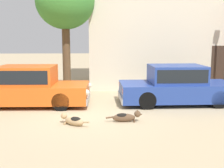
% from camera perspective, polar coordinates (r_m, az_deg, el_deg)
% --- Properties ---
extents(ground_plane, '(80.00, 80.00, 0.00)m').
position_cam_1_polar(ground_plane, '(9.43, -5.27, -5.63)').
color(ground_plane, tan).
extents(parked_sedan_nearest, '(4.47, 1.92, 1.44)m').
position_cam_1_polar(parked_sedan_nearest, '(10.63, -16.64, -0.40)').
color(parked_sedan_nearest, '#D15619').
rests_on(parked_sedan_nearest, ground_plane).
extents(parked_sedan_second, '(4.40, 1.90, 1.44)m').
position_cam_1_polar(parked_sedan_second, '(10.74, 13.02, -0.16)').
color(parked_sedan_second, navy).
rests_on(parked_sedan_second, ground_plane).
extents(stray_dog_spotted, '(1.08, 0.22, 0.36)m').
position_cam_1_polar(stray_dog_spotted, '(8.25, 2.89, -6.64)').
color(stray_dog_spotted, brown).
rests_on(stray_dog_spotted, ground_plane).
extents(stray_dog_tan, '(0.89, 0.64, 0.34)m').
position_cam_1_polar(stray_dog_tan, '(8.01, -7.91, -7.28)').
color(stray_dog_tan, tan).
rests_on(stray_dog_tan, ground_plane).
extents(acacia_tree_left, '(2.58, 2.32, 5.27)m').
position_cam_1_polar(acacia_tree_left, '(12.90, -9.51, 16.03)').
color(acacia_tree_left, brown).
rests_on(acacia_tree_left, ground_plane).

